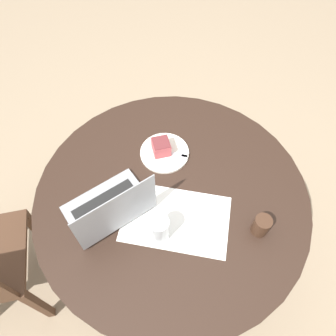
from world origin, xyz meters
name	(u,v)px	position (x,y,z in m)	size (l,w,h in m)	color
ground_plane	(171,253)	(0.00, 0.00, 0.00)	(12.00, 12.00, 0.00)	gray
dining_table	(171,208)	(0.00, 0.00, 0.60)	(1.13, 1.13, 0.73)	black
paper_document	(176,219)	(-0.08, 0.08, 0.73)	(0.49, 0.42, 0.00)	white
plate	(165,153)	(0.15, -0.15, 0.73)	(0.22, 0.22, 0.01)	silver
cake_slice	(161,147)	(0.16, -0.14, 0.77)	(0.10, 0.10, 0.07)	#B74C51
fork	(173,154)	(0.11, -0.16, 0.74)	(0.17, 0.08, 0.00)	silver
coffee_glass	(261,225)	(-0.36, -0.07, 0.77)	(0.06, 0.06, 0.09)	#3D2619
water_glass	(159,229)	(-0.07, 0.17, 0.79)	(0.08, 0.08, 0.13)	silver
laptop	(110,208)	(0.14, 0.21, 0.78)	(0.31, 0.37, 0.25)	gray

